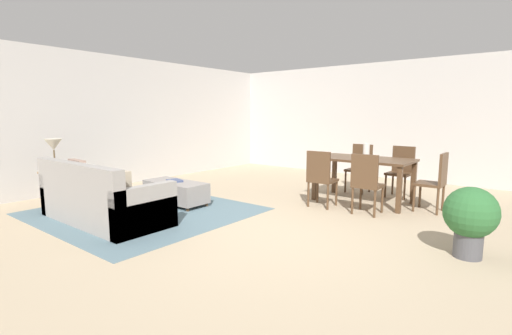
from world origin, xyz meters
The scene contains 17 objects.
ground_plane centered at (0.00, 0.00, 0.00)m, with size 10.80×10.80×0.00m, color tan.
wall_back centered at (0.00, 5.00, 1.35)m, with size 9.00×0.12×2.70m, color beige.
wall_left centered at (-4.50, 0.50, 1.35)m, with size 0.12×11.00×2.70m, color beige.
area_rug centered at (-2.16, -0.45, 0.00)m, with size 3.00×2.80×0.01m, color slate.
couch centered at (-2.18, -1.13, 0.30)m, with size 2.05×0.91×0.86m.
ottoman_table centered at (-2.15, 0.17, 0.22)m, with size 1.14×0.50×0.38m.
side_table centered at (-3.50, -1.16, 0.46)m, with size 0.40×0.40×0.59m.
table_lamp centered at (-3.50, -1.16, 1.00)m, with size 0.26×0.26×0.53m.
dining_table centered at (0.24, 2.28, 0.66)m, with size 1.57×0.88×0.76m.
dining_chair_near_left centered at (-0.15, 1.48, 0.52)m, with size 0.42×0.42×0.92m.
dining_chair_near_right centered at (0.60, 1.51, 0.52)m, with size 0.41×0.41×0.92m.
dining_chair_far_left centered at (-0.15, 3.06, 0.52)m, with size 0.41×0.41×0.92m.
dining_chair_far_right centered at (0.61, 3.10, 0.52)m, with size 0.42×0.42×0.92m.
dining_chair_head_east centered at (1.37, 2.31, 0.52)m, with size 0.40×0.40×0.92m.
vase_centerpiece centered at (0.28, 2.25, 0.89)m, with size 0.11×0.11×0.25m, color silver.
book_on_ottoman centered at (-2.16, 0.16, 0.40)m, with size 0.26×0.20×0.03m, color #3F4C72.
potted_plant centered at (2.10, 0.58, 0.45)m, with size 0.54×0.54×0.75m.
Camera 1 is at (2.65, -3.70, 1.49)m, focal length 25.70 mm.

